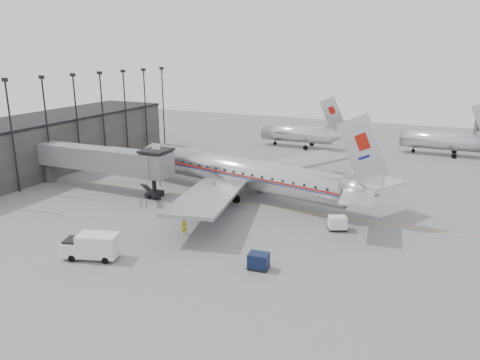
{
  "coord_description": "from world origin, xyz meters",
  "views": [
    {
      "loc": [
        25.04,
        -45.26,
        19.1
      ],
      "look_at": [
        2.23,
        5.41,
        3.2
      ],
      "focal_mm": 35.0,
      "sensor_mm": 36.0,
      "label": 1
    }
  ],
  "objects_px": {
    "baggage_cart_navy": "(259,261)",
    "baggage_cart_white": "(337,223)",
    "ramp_worker": "(184,227)",
    "service_van": "(91,246)",
    "airliner": "(241,173)"
  },
  "relations": [
    {
      "from": "service_van",
      "to": "baggage_cart_navy",
      "type": "bearing_deg",
      "value": -0.88
    },
    {
      "from": "baggage_cart_navy",
      "to": "baggage_cart_white",
      "type": "distance_m",
      "value": 12.75
    },
    {
      "from": "airliner",
      "to": "ramp_worker",
      "type": "bearing_deg",
      "value": -77.35
    },
    {
      "from": "baggage_cart_white",
      "to": "ramp_worker",
      "type": "bearing_deg",
      "value": -175.52
    },
    {
      "from": "airliner",
      "to": "baggage_cart_white",
      "type": "bearing_deg",
      "value": -13.34
    },
    {
      "from": "service_van",
      "to": "ramp_worker",
      "type": "bearing_deg",
      "value": 42.07
    },
    {
      "from": "ramp_worker",
      "to": "service_van",
      "type": "bearing_deg",
      "value": -138.31
    },
    {
      "from": "baggage_cart_white",
      "to": "ramp_worker",
      "type": "xyz_separation_m",
      "value": [
        -14.32,
        -8.0,
        0.09
      ]
    },
    {
      "from": "baggage_cart_navy",
      "to": "ramp_worker",
      "type": "xyz_separation_m",
      "value": [
        -10.01,
        4.0,
        0.12
      ]
    },
    {
      "from": "service_van",
      "to": "baggage_cart_white",
      "type": "xyz_separation_m",
      "value": [
        19.3,
        16.42,
        -0.46
      ]
    },
    {
      "from": "service_van",
      "to": "ramp_worker",
      "type": "height_order",
      "value": "service_van"
    },
    {
      "from": "baggage_cart_white",
      "to": "service_van",
      "type": "bearing_deg",
      "value": -164.33
    },
    {
      "from": "airliner",
      "to": "baggage_cart_white",
      "type": "xyz_separation_m",
      "value": [
        14.51,
        -6.84,
        -2.31
      ]
    },
    {
      "from": "baggage_cart_navy",
      "to": "airliner",
      "type": "bearing_deg",
      "value": 112.56
    },
    {
      "from": "airliner",
      "to": "baggage_cart_navy",
      "type": "distance_m",
      "value": 21.55
    }
  ]
}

